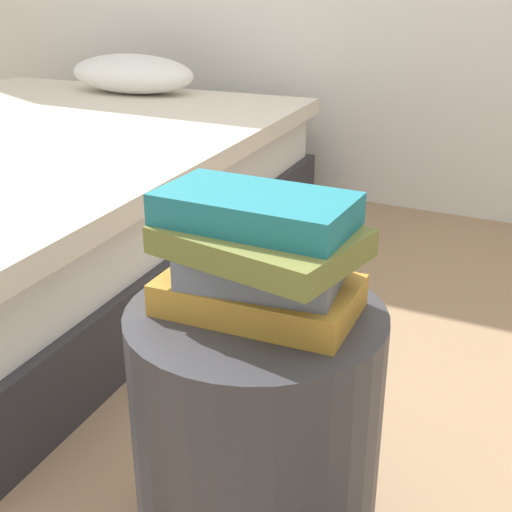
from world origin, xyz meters
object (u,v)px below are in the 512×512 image
at_px(side_table, 256,439).
at_px(book_olive, 261,240).
at_px(book_teal, 256,209).
at_px(book_ochre, 257,295).
at_px(book_slate, 263,267).
at_px(bed, 15,197).

relative_size(side_table, book_olive, 1.69).
height_order(book_olive, book_teal, book_teal).
height_order(book_ochre, book_slate, book_slate).
height_order(book_ochre, book_olive, book_olive).
xyz_separation_m(bed, side_table, (1.32, -0.79, 0.00)).
relative_size(book_slate, book_olive, 0.82).
distance_m(book_ochre, book_olive, 0.09).
relative_size(book_slate, book_teal, 0.82).
bearing_deg(book_olive, side_table, -142.19).
height_order(book_slate, book_teal, book_teal).
xyz_separation_m(bed, book_ochre, (1.31, -0.78, 0.27)).
relative_size(bed, book_olive, 7.50).
bearing_deg(book_ochre, book_olive, -31.72).
xyz_separation_m(book_ochre, book_teal, (-0.00, 0.00, 0.14)).
bearing_deg(book_ochre, bed, 146.05).
relative_size(side_table, book_teal, 1.68).
relative_size(bed, book_slate, 9.16).
xyz_separation_m(book_ochre, book_olive, (0.01, -0.00, 0.09)).
relative_size(bed, side_table, 4.45).
distance_m(bed, book_teal, 1.57).
bearing_deg(book_olive, bed, 158.89).
distance_m(book_ochre, book_slate, 0.05).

